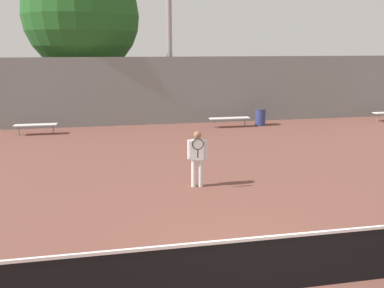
{
  "coord_description": "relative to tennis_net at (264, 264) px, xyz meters",
  "views": [
    {
      "loc": [
        -2.0,
        -4.85,
        3.79
      ],
      "look_at": [
        -0.07,
        5.91,
        0.9
      ],
      "focal_mm": 35.0,
      "sensor_mm": 36.0,
      "label": 1
    }
  ],
  "objects": [
    {
      "name": "tennis_net",
      "position": [
        0.0,
        0.0,
        0.0
      ],
      "size": [
        10.87,
        0.09,
        0.98
      ],
      "color": "#195128",
      "rests_on": "ground_plane"
    },
    {
      "name": "tennis_player",
      "position": [
        -0.14,
        4.7,
        0.38
      ],
      "size": [
        0.53,
        0.43,
        1.57
      ],
      "rotation": [
        0.0,
        0.0,
        -0.14
      ],
      "color": "silver",
      "rests_on": "ground_plane"
    },
    {
      "name": "bench_courtside_near",
      "position": [
        2.86,
        12.09,
        -0.08
      ],
      "size": [
        1.94,
        0.4,
        0.46
      ],
      "color": "white",
      "rests_on": "ground_plane"
    },
    {
      "name": "bench_adjacent_court",
      "position": [
        -5.91,
        12.09,
        -0.09
      ],
      "size": [
        1.79,
        0.4,
        0.46
      ],
      "color": "white",
      "rests_on": "ground_plane"
    },
    {
      "name": "light_pole_near_left",
      "position": [
        0.23,
        13.79,
        4.73
      ],
      "size": [
        0.9,
        0.6,
        9.05
      ],
      "color": "#939399",
      "rests_on": "ground_plane"
    },
    {
      "name": "trash_bin",
      "position": [
        4.47,
        12.27,
        -0.09
      ],
      "size": [
        0.51,
        0.51,
        0.81
      ],
      "color": "navy",
      "rests_on": "ground_plane"
    },
    {
      "name": "back_fence",
      "position": [
        0.0,
        13.4,
        1.14
      ],
      "size": [
        29.16,
        0.06,
        3.27
      ],
      "color": "gray",
      "rests_on": "ground_plane"
    },
    {
      "name": "tree_green_tall",
      "position": [
        -4.0,
        16.05,
        4.74
      ],
      "size": [
        5.84,
        5.84,
        8.16
      ],
      "color": "brown",
      "rests_on": "ground_plane"
    }
  ]
}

